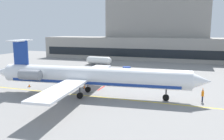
# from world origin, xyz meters

# --- Properties ---
(ground) EXTENTS (120.00, 120.00, 0.11)m
(ground) POSITION_xyz_m (-0.00, 0.00, -0.05)
(ground) COLOR gray
(terminal_building) EXTENTS (74.53, 14.21, 21.07)m
(terminal_building) POSITION_xyz_m (0.22, 47.60, 7.57)
(terminal_building) COLOR gray
(terminal_building) RESTS_ON ground
(regional_jet) EXTENTS (33.39, 25.36, 8.19)m
(regional_jet) POSITION_xyz_m (-1.91, -0.43, 2.96)
(regional_jet) COLOR white
(regional_jet) RESTS_ON ground
(baggage_tug) EXTENTS (4.20, 3.16, 2.01)m
(baggage_tug) POSITION_xyz_m (-1.29, 15.54, 0.93)
(baggage_tug) COLOR #19389E
(baggage_tug) RESTS_ON ground
(pushback_tractor) EXTENTS (2.98, 4.22, 2.15)m
(pushback_tractor) POSITION_xyz_m (6.01, 13.78, 0.98)
(pushback_tractor) COLOR #19389E
(pushback_tractor) RESTS_ON ground
(fuel_tank) EXTENTS (7.55, 2.40, 2.40)m
(fuel_tank) POSITION_xyz_m (-12.08, 28.40, 1.35)
(fuel_tank) COLOR white
(fuel_tank) RESTS_ON ground
(marshaller) EXTENTS (0.34, 0.83, 1.90)m
(marshaller) POSITION_xyz_m (13.98, 1.78, 0.96)
(marshaller) COLOR #191E33
(marshaller) RESTS_ON ground
(safety_cone_alpha) EXTENTS (0.47, 0.47, 0.55)m
(safety_cone_alpha) POSITION_xyz_m (-14.02, 1.20, 0.25)
(safety_cone_alpha) COLOR orange
(safety_cone_alpha) RESTS_ON ground
(safety_cone_bravo) EXTENTS (0.47, 0.47, 0.55)m
(safety_cone_bravo) POSITION_xyz_m (-4.56, 3.39, 0.25)
(safety_cone_bravo) COLOR orange
(safety_cone_bravo) RESTS_ON ground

